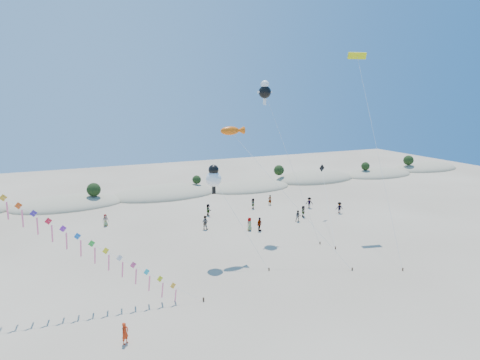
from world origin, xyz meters
name	(u,v)px	position (x,y,z in m)	size (l,w,h in m)	color
ground	(300,324)	(0.00, 0.00, 0.00)	(160.00, 160.00, 0.00)	gray
dune_ridge	(171,194)	(1.06, 45.14, 0.11)	(145.30, 11.49, 5.57)	tan
kite_train	(28,212)	(-18.68, 10.74, 8.36)	(24.38, 8.35, 16.43)	#3F2D1E
fish_kite	(233,131)	(1.20, 16.34, 13.61)	(10.34, 10.62, 14.14)	#3F2D1E
cartoon_kite_low	(214,177)	(-1.68, 14.66, 9.06)	(4.86, 5.90, 10.38)	#3F2D1E
cartoon_kite_high	(265,91)	(7.65, 21.48, 17.95)	(4.74, 8.57, 19.23)	#3F2D1E
parafoil_kite	(358,59)	(19.20, 18.45, 21.92)	(5.84, 15.08, 22.77)	#3F2D1E
dark_kite	(325,185)	(16.67, 20.74, 5.39)	(6.67, 12.12, 7.69)	#3F2D1E
flyer_foreground	(125,333)	(-12.74, 2.89, 0.81)	(0.59, 0.39, 1.61)	red
beachgoers	(260,212)	(9.48, 26.21, 0.85)	(33.95, 11.47, 1.85)	slate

